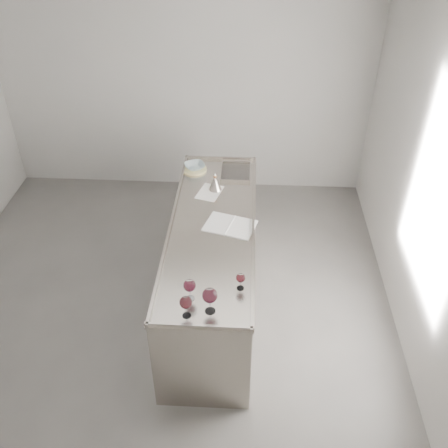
# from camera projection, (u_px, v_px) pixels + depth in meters

# --- Properties ---
(room_shell) EXTENTS (4.54, 5.04, 2.84)m
(room_shell) POSITION_uv_depth(u_px,v_px,m) (145.00, 200.00, 3.93)
(room_shell) COLOR #53514E
(room_shell) RESTS_ON ground
(counter) EXTENTS (0.77, 2.42, 0.97)m
(counter) POSITION_uv_depth(u_px,v_px,m) (213.00, 265.00, 4.71)
(counter) COLOR #9C948C
(counter) RESTS_ON ground
(wine_glass_left) EXTENTS (0.09, 0.09, 0.18)m
(wine_glass_left) POSITION_uv_depth(u_px,v_px,m) (190.00, 286.00, 3.63)
(wine_glass_left) COLOR white
(wine_glass_left) RESTS_ON counter
(wine_glass_middle) EXTENTS (0.09, 0.09, 0.18)m
(wine_glass_middle) POSITION_uv_depth(u_px,v_px,m) (186.00, 303.00, 3.49)
(wine_glass_middle) COLOR white
(wine_glass_middle) RESTS_ON counter
(wine_glass_right) EXTENTS (0.11, 0.11, 0.21)m
(wine_glass_right) POSITION_uv_depth(u_px,v_px,m) (210.00, 296.00, 3.51)
(wine_glass_right) COLOR white
(wine_glass_right) RESTS_ON counter
(wine_glass_small) EXTENTS (0.07, 0.07, 0.14)m
(wine_glass_small) POSITION_uv_depth(u_px,v_px,m) (241.00, 278.00, 3.73)
(wine_glass_small) COLOR white
(wine_glass_small) RESTS_ON counter
(notebook) EXTENTS (0.50, 0.41, 0.02)m
(notebook) POSITION_uv_depth(u_px,v_px,m) (230.00, 226.00, 4.41)
(notebook) COLOR white
(notebook) RESTS_ON counter
(loose_paper_top) EXTENTS (0.28, 0.34, 0.00)m
(loose_paper_top) POSITION_uv_depth(u_px,v_px,m) (210.00, 192.00, 4.85)
(loose_paper_top) COLOR white
(loose_paper_top) RESTS_ON counter
(trivet) EXTENTS (0.29, 0.29, 0.02)m
(trivet) POSITION_uv_depth(u_px,v_px,m) (195.00, 169.00, 5.19)
(trivet) COLOR beige
(trivet) RESTS_ON counter
(ceramic_bowl) EXTENTS (0.27, 0.27, 0.05)m
(ceramic_bowl) POSITION_uv_depth(u_px,v_px,m) (195.00, 166.00, 5.17)
(ceramic_bowl) COLOR #91A4A9
(ceramic_bowl) RESTS_ON trivet
(wine_funnel) EXTENTS (0.13, 0.13, 0.19)m
(wine_funnel) POSITION_uv_depth(u_px,v_px,m) (215.00, 184.00, 4.86)
(wine_funnel) COLOR #ADA39A
(wine_funnel) RESTS_ON counter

